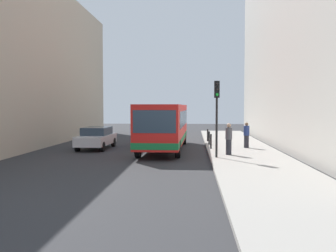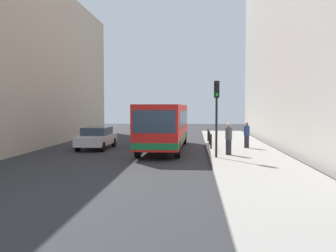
{
  "view_description": "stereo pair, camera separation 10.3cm",
  "coord_description": "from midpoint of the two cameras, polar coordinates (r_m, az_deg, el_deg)",
  "views": [
    {
      "loc": [
        2.28,
        -22.76,
        2.88
      ],
      "look_at": [
        0.76,
        0.15,
        1.7
      ],
      "focal_mm": 40.34,
      "sensor_mm": 36.0,
      "label": 1
    },
    {
      "loc": [
        2.38,
        -22.75,
        2.88
      ],
      "look_at": [
        0.76,
        0.15,
        1.7
      ],
      "focal_mm": 40.34,
      "sensor_mm": 36.0,
      "label": 2
    }
  ],
  "objects": [
    {
      "name": "car_beside_bus",
      "position": [
        26.13,
        -10.86,
        -1.7
      ],
      "size": [
        1.95,
        4.44,
        1.48
      ],
      "rotation": [
        0.0,
        0.0,
        3.12
      ],
      "color": "silver",
      "rests_on": "ground"
    },
    {
      "name": "sidewalk",
      "position": [
        23.13,
        11.41,
        -4.07
      ],
      "size": [
        4.4,
        40.0,
        0.15
      ],
      "primitive_type": "cube",
      "color": "#9E9991",
      "rests_on": "ground"
    },
    {
      "name": "building_left",
      "position": [
        30.29,
        -23.71,
        8.82
      ],
      "size": [
        7.0,
        32.0,
        12.21
      ],
      "primitive_type": "cube",
      "color": "#B2A38C",
      "rests_on": "ground"
    },
    {
      "name": "traffic_light",
      "position": [
        20.33,
        7.24,
        3.28
      ],
      "size": [
        0.28,
        0.33,
        4.1
      ],
      "color": "black",
      "rests_on": "sidewalk"
    },
    {
      "name": "bollard_mid",
      "position": [
        27.3,
        6.13,
        -1.8
      ],
      "size": [
        0.11,
        0.11,
        0.95
      ],
      "primitive_type": "cylinder",
      "color": "black",
      "rests_on": "sidewalk"
    },
    {
      "name": "bollard_near",
      "position": [
        24.62,
        6.38,
        -2.32
      ],
      "size": [
        0.11,
        0.11,
        0.95
      ],
      "primitive_type": "cylinder",
      "color": "black",
      "rests_on": "sidewalk"
    },
    {
      "name": "pedestrian_mid_sidewalk",
      "position": [
        25.5,
        11.66,
        -1.36
      ],
      "size": [
        0.38,
        0.38,
        1.68
      ],
      "rotation": [
        0.0,
        0.0,
        1.18
      ],
      "color": "#26262D",
      "rests_on": "sidewalk"
    },
    {
      "name": "pedestrian_near_signal",
      "position": [
        21.62,
        9.03,
        -1.95
      ],
      "size": [
        0.38,
        0.38,
        1.79
      ],
      "rotation": [
        0.0,
        0.0,
        4.05
      ],
      "color": "#26262D",
      "rests_on": "sidewalk"
    },
    {
      "name": "bus",
      "position": [
        25.11,
        -0.61,
        0.32
      ],
      "size": [
        2.76,
        11.07,
        3.0
      ],
      "rotation": [
        0.0,
        0.0,
        3.12
      ],
      "color": "red",
      "rests_on": "ground"
    },
    {
      "name": "bollard_far",
      "position": [
        29.97,
        5.92,
        -1.38
      ],
      "size": [
        0.11,
        0.11,
        0.95
      ],
      "primitive_type": "cylinder",
      "color": "black",
      "rests_on": "sidewalk"
    },
    {
      "name": "ground_plane",
      "position": [
        23.05,
        -2.05,
        -4.23
      ],
      "size": [
        80.0,
        80.0,
        0.0
      ],
      "primitive_type": "plane",
      "color": "#2D2D30"
    },
    {
      "name": "building_right",
      "position": [
        28.7,
        22.93,
        12.54
      ],
      "size": [
        7.0,
        32.0,
        15.55
      ],
      "primitive_type": "cube",
      "color": "#BCB7AD",
      "rests_on": "ground"
    }
  ]
}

